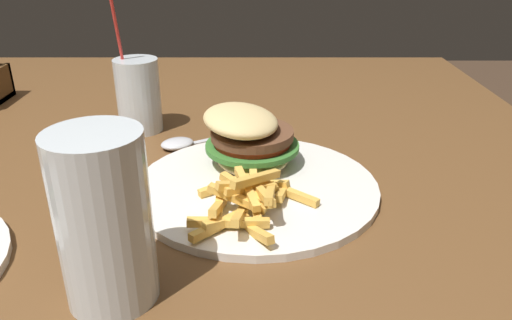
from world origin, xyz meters
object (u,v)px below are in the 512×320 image
meal_plate_near (252,163)px  juice_glass (139,99)px  beer_glass (105,226)px  spoon (182,143)px

meal_plate_near → juice_glass: juice_glass is taller
juice_glass → meal_plate_near: bearing=-135.5°
beer_glass → juice_glass: (0.42, 0.06, -0.02)m
juice_glass → spoon: size_ratio=1.40×
meal_plate_near → spoon: bearing=42.7°
beer_glass → juice_glass: size_ratio=0.75×
meal_plate_near → spoon: (0.12, 0.11, -0.02)m
beer_glass → spoon: beer_glass is taller
juice_glass → spoon: (-0.07, -0.08, -0.05)m
beer_glass → spoon: bearing=-2.7°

